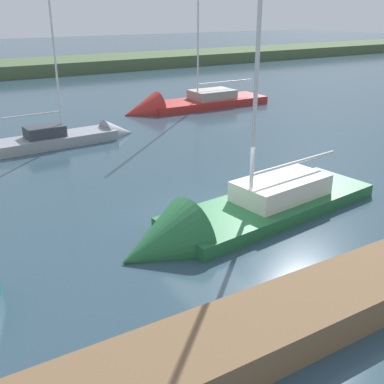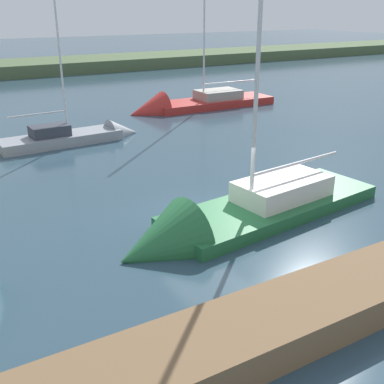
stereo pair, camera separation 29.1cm
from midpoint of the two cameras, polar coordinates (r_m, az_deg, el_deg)
ground_plane at (r=15.62m, az=2.73°, el=-3.49°), size 200.00×200.00×0.00m
dock_pier at (r=11.67m, az=18.41°, el=-11.94°), size 25.32×1.88×0.77m
sailboat_mid_channel at (r=15.11m, az=4.78°, el=-3.75°), size 10.17×3.73×11.16m
sailboat_inner_slip at (r=32.84m, az=-0.22°, el=10.19°), size 10.67×2.77×12.90m
sailboat_behind_pier at (r=25.45m, az=-13.00°, el=6.27°), size 7.41×2.16×9.33m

